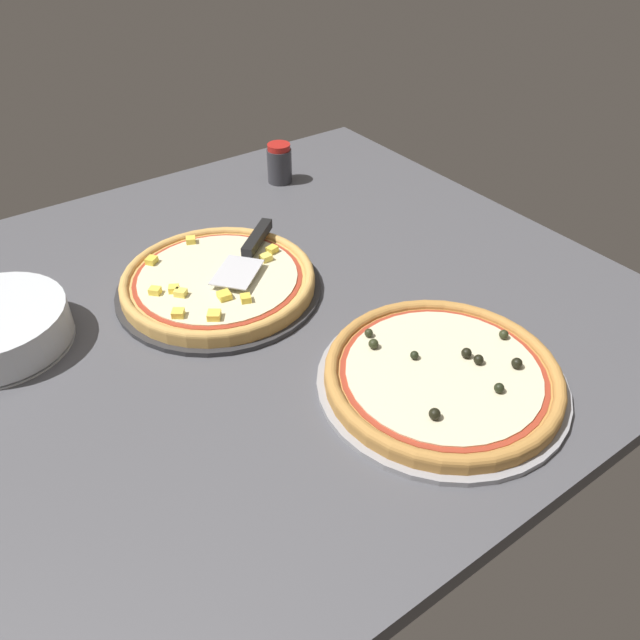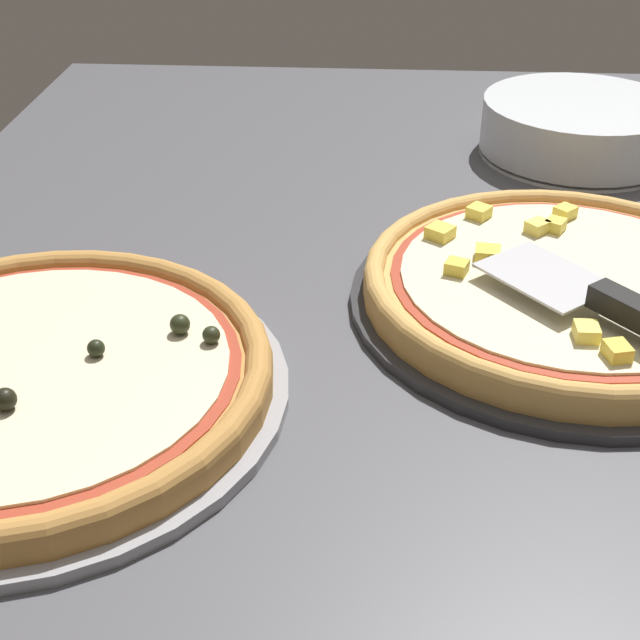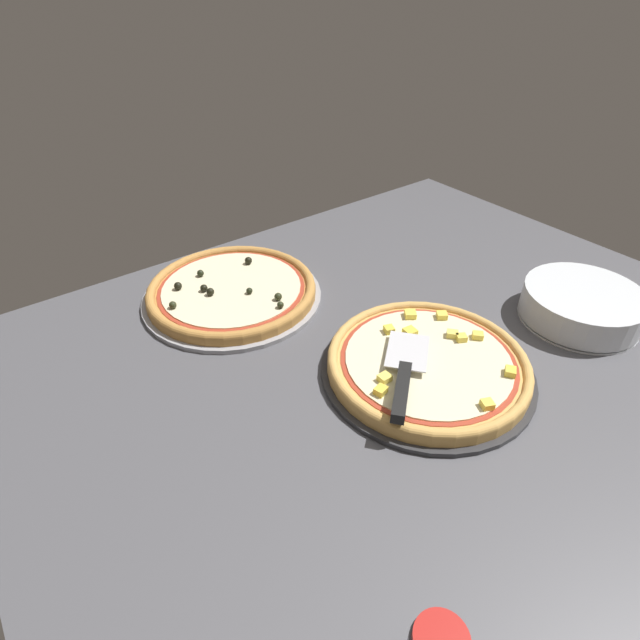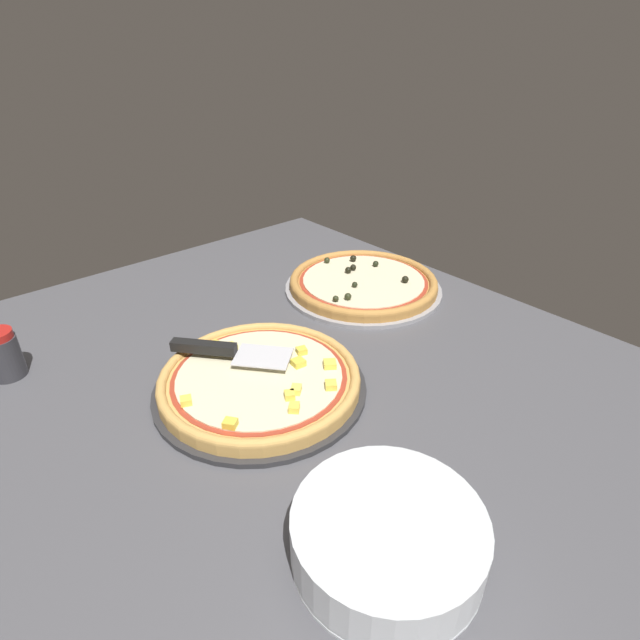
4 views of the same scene
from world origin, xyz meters
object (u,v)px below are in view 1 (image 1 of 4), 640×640
Objects in this scene: serving_spatula at (252,246)px; parmesan_shaker at (279,163)px; pizza_back at (443,374)px; pizza_front at (218,280)px.

parmesan_shaker reaches higher than serving_spatula.
serving_spatula reaches higher than pizza_back.
pizza_back is at bearing 98.62° from serving_spatula.
pizza_front is at bearing 16.42° from serving_spatula.
pizza_front is 10.24cm from serving_spatula.
parmesan_shaker reaches higher than pizza_back.
serving_spatula is at bearing -81.38° from pizza_back.
pizza_back is at bearing 76.18° from parmesan_shaker.
serving_spatula is (-9.44, -2.78, 2.85)cm from pizza_front.
pizza_front is at bearing 43.58° from parmesan_shaker.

